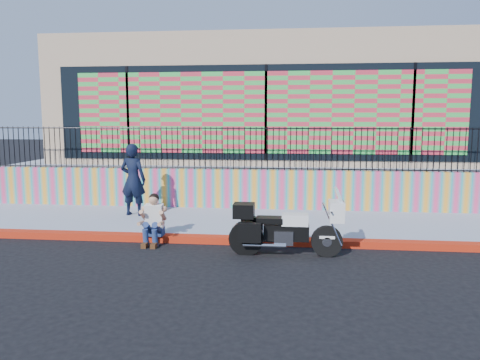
# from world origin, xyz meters

# --- Properties ---
(ground) EXTENTS (90.00, 90.00, 0.00)m
(ground) POSITION_xyz_m (0.00, 0.00, 0.00)
(ground) COLOR black
(ground) RESTS_ON ground
(red_curb) EXTENTS (16.00, 0.30, 0.15)m
(red_curb) POSITION_xyz_m (0.00, 0.00, 0.07)
(red_curb) COLOR #9D120B
(red_curb) RESTS_ON ground
(sidewalk) EXTENTS (16.00, 3.00, 0.15)m
(sidewalk) POSITION_xyz_m (0.00, 1.65, 0.07)
(sidewalk) COLOR #919AAE
(sidewalk) RESTS_ON ground
(mural_wall) EXTENTS (16.00, 0.20, 1.10)m
(mural_wall) POSITION_xyz_m (0.00, 3.25, 0.70)
(mural_wall) COLOR #ED3E77
(mural_wall) RESTS_ON sidewalk
(metal_fence) EXTENTS (15.80, 0.04, 1.20)m
(metal_fence) POSITION_xyz_m (0.00, 3.25, 1.85)
(metal_fence) COLOR black
(metal_fence) RESTS_ON mural_wall
(elevated_platform) EXTENTS (16.00, 10.00, 1.25)m
(elevated_platform) POSITION_xyz_m (0.00, 8.35, 0.62)
(elevated_platform) COLOR #919AAE
(elevated_platform) RESTS_ON ground
(storefront_building) EXTENTS (14.00, 8.06, 4.00)m
(storefront_building) POSITION_xyz_m (0.00, 8.13, 3.25)
(storefront_building) COLOR tan
(storefront_building) RESTS_ON elevated_platform
(police_motorcycle) EXTENTS (2.20, 0.73, 1.37)m
(police_motorcycle) POSITION_xyz_m (0.64, -0.76, 0.57)
(police_motorcycle) COLOR black
(police_motorcycle) RESTS_ON ground
(police_officer) EXTENTS (0.75, 0.54, 1.89)m
(police_officer) POSITION_xyz_m (-3.35, 1.96, 1.10)
(police_officer) COLOR black
(police_officer) RESTS_ON sidewalk
(seated_man) EXTENTS (0.54, 0.71, 1.06)m
(seated_man) POSITION_xyz_m (-2.17, -0.25, 0.45)
(seated_man) COLOR navy
(seated_man) RESTS_ON ground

